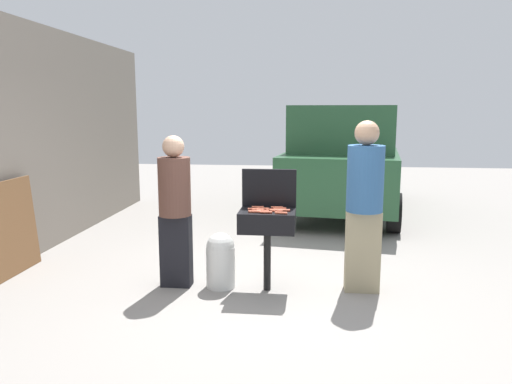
{
  "coord_description": "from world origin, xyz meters",
  "views": [
    {
      "loc": [
        0.47,
        -5.11,
        1.96
      ],
      "look_at": [
        -0.15,
        0.51,
        1.0
      ],
      "focal_mm": 34.42,
      "sensor_mm": 36.0,
      "label": 1
    }
  ],
  "objects_px": {
    "leaning_board": "(13,227)",
    "parked_minivan": "(345,159)",
    "hot_dog_3": "(263,209)",
    "hot_dog_2": "(254,209)",
    "hot_dog_4": "(263,211)",
    "bbq_grill": "(267,223)",
    "hot_dog_9": "(258,210)",
    "propane_tank": "(221,259)",
    "hot_dog_0": "(277,211)",
    "hot_dog_14": "(279,209)",
    "person_right": "(364,200)",
    "hot_dog_6": "(266,212)",
    "hot_dog_1": "(258,207)",
    "hot_dog_12": "(281,213)",
    "hot_dog_11": "(280,208)",
    "hot_dog_7": "(280,209)",
    "hot_dog_13": "(255,212)",
    "hot_dog_8": "(277,207)",
    "hot_dog_10": "(284,210)",
    "person_left": "(175,206)",
    "hot_dog_5": "(272,210)"
  },
  "relations": [
    {
      "from": "bbq_grill",
      "to": "hot_dog_8",
      "type": "bearing_deg",
      "value": 52.22
    },
    {
      "from": "hot_dog_6",
      "to": "propane_tank",
      "type": "distance_m",
      "value": 0.8
    },
    {
      "from": "hot_dog_1",
      "to": "hot_dog_2",
      "type": "xyz_separation_m",
      "value": [
        -0.03,
        -0.1,
        0.0
      ]
    },
    {
      "from": "hot_dog_2",
      "to": "hot_dog_1",
      "type": "bearing_deg",
      "value": 72.97
    },
    {
      "from": "hot_dog_2",
      "to": "person_right",
      "type": "height_order",
      "value": "person_right"
    },
    {
      "from": "hot_dog_10",
      "to": "person_left",
      "type": "bearing_deg",
      "value": 177.77
    },
    {
      "from": "hot_dog_9",
      "to": "propane_tank",
      "type": "height_order",
      "value": "hot_dog_9"
    },
    {
      "from": "hot_dog_13",
      "to": "hot_dog_8",
      "type": "bearing_deg",
      "value": 49.06
    },
    {
      "from": "hot_dog_11",
      "to": "bbq_grill",
      "type": "bearing_deg",
      "value": -148.75
    },
    {
      "from": "person_right",
      "to": "hot_dog_3",
      "type": "bearing_deg",
      "value": -1.13
    },
    {
      "from": "hot_dog_3",
      "to": "hot_dog_12",
      "type": "xyz_separation_m",
      "value": [
        0.21,
        -0.2,
        0.0
      ]
    },
    {
      "from": "hot_dog_7",
      "to": "parked_minivan",
      "type": "relative_size",
      "value": 0.03
    },
    {
      "from": "hot_dog_0",
      "to": "hot_dog_6",
      "type": "height_order",
      "value": "same"
    },
    {
      "from": "person_right",
      "to": "leaning_board",
      "type": "relative_size",
      "value": 1.63
    },
    {
      "from": "hot_dog_13",
      "to": "parked_minivan",
      "type": "distance_m",
      "value": 4.65
    },
    {
      "from": "hot_dog_0",
      "to": "hot_dog_1",
      "type": "xyz_separation_m",
      "value": [
        -0.22,
        0.17,
        0.0
      ]
    },
    {
      "from": "hot_dog_7",
      "to": "hot_dog_6",
      "type": "bearing_deg",
      "value": -130.46
    },
    {
      "from": "hot_dog_6",
      "to": "hot_dog_7",
      "type": "bearing_deg",
      "value": 49.54
    },
    {
      "from": "hot_dog_7",
      "to": "hot_dog_12",
      "type": "xyz_separation_m",
      "value": [
        0.02,
        -0.18,
        0.0
      ]
    },
    {
      "from": "person_right",
      "to": "hot_dog_5",
      "type": "bearing_deg",
      "value": 2.55
    },
    {
      "from": "hot_dog_4",
      "to": "person_right",
      "type": "xyz_separation_m",
      "value": [
        1.07,
        0.18,
        0.1
      ]
    },
    {
      "from": "hot_dog_13",
      "to": "hot_dog_3",
      "type": "bearing_deg",
      "value": 65.58
    },
    {
      "from": "hot_dog_6",
      "to": "hot_dog_11",
      "type": "bearing_deg",
      "value": 59.86
    },
    {
      "from": "hot_dog_14",
      "to": "person_right",
      "type": "height_order",
      "value": "person_right"
    },
    {
      "from": "hot_dog_4",
      "to": "bbq_grill",
      "type": "bearing_deg",
      "value": 67.2
    },
    {
      "from": "hot_dog_5",
      "to": "parked_minivan",
      "type": "xyz_separation_m",
      "value": [
        1.05,
        4.37,
        0.13
      ]
    },
    {
      "from": "hot_dog_4",
      "to": "hot_dog_12",
      "type": "distance_m",
      "value": 0.21
    },
    {
      "from": "hot_dog_9",
      "to": "hot_dog_13",
      "type": "bearing_deg",
      "value": -105.8
    },
    {
      "from": "hot_dog_14",
      "to": "propane_tank",
      "type": "height_order",
      "value": "hot_dog_14"
    },
    {
      "from": "hot_dog_1",
      "to": "hot_dog_12",
      "type": "distance_m",
      "value": 0.38
    },
    {
      "from": "hot_dog_6",
      "to": "propane_tank",
      "type": "height_order",
      "value": "hot_dog_6"
    },
    {
      "from": "hot_dog_3",
      "to": "hot_dog_2",
      "type": "bearing_deg",
      "value": -163.54
    },
    {
      "from": "parked_minivan",
      "to": "hot_dog_8",
      "type": "bearing_deg",
      "value": 84.3
    },
    {
      "from": "bbq_grill",
      "to": "hot_dog_4",
      "type": "xyz_separation_m",
      "value": [
        -0.04,
        -0.1,
        0.15
      ]
    },
    {
      "from": "hot_dog_7",
      "to": "hot_dog_8",
      "type": "xyz_separation_m",
      "value": [
        -0.04,
        0.11,
        0.0
      ]
    },
    {
      "from": "hot_dog_6",
      "to": "hot_dog_9",
      "type": "height_order",
      "value": "same"
    },
    {
      "from": "hot_dog_0",
      "to": "hot_dog_14",
      "type": "height_order",
      "value": "same"
    },
    {
      "from": "hot_dog_0",
      "to": "hot_dog_10",
      "type": "height_order",
      "value": "same"
    },
    {
      "from": "bbq_grill",
      "to": "leaning_board",
      "type": "relative_size",
      "value": 0.78
    },
    {
      "from": "hot_dog_14",
      "to": "leaning_board",
      "type": "bearing_deg",
      "value": 176.66
    },
    {
      "from": "hot_dog_3",
      "to": "leaning_board",
      "type": "xyz_separation_m",
      "value": [
        -3.02,
        0.2,
        -0.33
      ]
    },
    {
      "from": "hot_dog_3",
      "to": "hot_dog_9",
      "type": "bearing_deg",
      "value": -124.53
    },
    {
      "from": "hot_dog_11",
      "to": "hot_dog_7",
      "type": "bearing_deg",
      "value": -84.53
    },
    {
      "from": "hot_dog_9",
      "to": "propane_tank",
      "type": "xyz_separation_m",
      "value": [
        -0.42,
        0.06,
        -0.58
      ]
    },
    {
      "from": "leaning_board",
      "to": "parked_minivan",
      "type": "bearing_deg",
      "value": 44.61
    },
    {
      "from": "hot_dog_1",
      "to": "hot_dog_11",
      "type": "height_order",
      "value": "same"
    },
    {
      "from": "bbq_grill",
      "to": "leaning_board",
      "type": "bearing_deg",
      "value": 175.63
    },
    {
      "from": "hot_dog_4",
      "to": "hot_dog_9",
      "type": "xyz_separation_m",
      "value": [
        -0.06,
        0.06,
        0.0
      ]
    },
    {
      "from": "hot_dog_8",
      "to": "leaning_board",
      "type": "xyz_separation_m",
      "value": [
        -3.16,
        0.11,
        -0.33
      ]
    },
    {
      "from": "hot_dog_2",
      "to": "hot_dog_9",
      "type": "bearing_deg",
      "value": -38.96
    }
  ]
}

